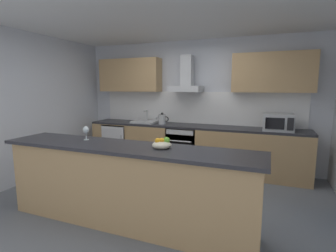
% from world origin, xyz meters
% --- Properties ---
extents(ground, '(5.95, 4.86, 0.02)m').
position_xyz_m(ground, '(0.00, 0.00, -0.01)').
color(ground, slate).
extents(ceiling, '(5.95, 4.86, 0.02)m').
position_xyz_m(ceiling, '(0.00, 0.00, 2.61)').
color(ceiling, white).
extents(wall_back, '(5.95, 0.12, 2.60)m').
position_xyz_m(wall_back, '(0.00, 1.99, 1.30)').
color(wall_back, silver).
rests_on(wall_back, ground).
extents(wall_left, '(0.12, 4.86, 2.60)m').
position_xyz_m(wall_left, '(-2.54, 0.00, 1.30)').
color(wall_left, silver).
rests_on(wall_left, ground).
extents(backsplash_tile, '(4.21, 0.02, 0.66)m').
position_xyz_m(backsplash_tile, '(0.00, 1.92, 1.23)').
color(backsplash_tile, white).
extents(counter_back, '(4.36, 0.60, 0.90)m').
position_xyz_m(counter_back, '(0.00, 1.61, 0.45)').
color(counter_back, tan).
rests_on(counter_back, ground).
extents(counter_island, '(3.18, 0.64, 0.98)m').
position_xyz_m(counter_island, '(-0.11, -0.73, 0.49)').
color(counter_island, tan).
rests_on(counter_island, ground).
extents(upper_cabinets, '(4.30, 0.32, 0.70)m').
position_xyz_m(upper_cabinets, '(-0.00, 1.76, 1.91)').
color(upper_cabinets, tan).
extents(oven, '(0.60, 0.62, 0.80)m').
position_xyz_m(oven, '(-0.14, 1.58, 0.46)').
color(oven, slate).
rests_on(oven, ground).
extents(refrigerator, '(0.58, 0.60, 0.85)m').
position_xyz_m(refrigerator, '(-1.65, 1.58, 0.43)').
color(refrigerator, white).
rests_on(refrigerator, ground).
extents(microwave, '(0.50, 0.38, 0.30)m').
position_xyz_m(microwave, '(1.59, 1.55, 1.05)').
color(microwave, '#B7BABC').
rests_on(microwave, counter_back).
extents(sink, '(0.50, 0.40, 0.26)m').
position_xyz_m(sink, '(-1.02, 1.59, 0.93)').
color(sink, silver).
rests_on(sink, counter_back).
extents(kettle, '(0.29, 0.15, 0.24)m').
position_xyz_m(kettle, '(-0.60, 1.55, 1.01)').
color(kettle, '#B7BABC').
rests_on(kettle, counter_back).
extents(range_hood, '(0.62, 0.45, 0.72)m').
position_xyz_m(range_hood, '(-0.14, 1.71, 1.79)').
color(range_hood, '#B7BABC').
extents(wine_glass, '(0.08, 0.08, 0.18)m').
position_xyz_m(wine_glass, '(-0.76, -0.62, 1.10)').
color(wine_glass, silver).
rests_on(wine_glass, counter_island).
extents(fruit_bowl, '(0.22, 0.22, 0.13)m').
position_xyz_m(fruit_bowl, '(0.34, -0.67, 1.02)').
color(fruit_bowl, beige).
rests_on(fruit_bowl, counter_island).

